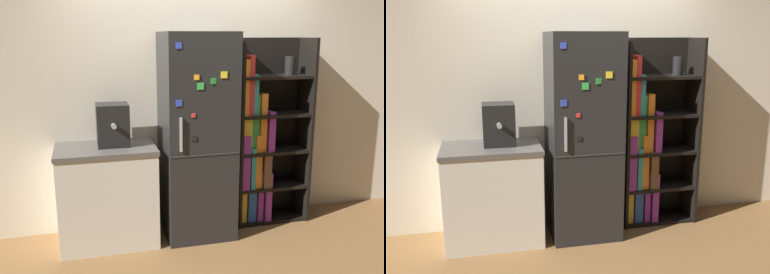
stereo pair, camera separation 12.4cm
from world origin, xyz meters
TOP-DOWN VIEW (x-y plane):
  - ground_plane at (0.00, 0.00)m, footprint 16.00×16.00m
  - wall_back at (0.00, 0.47)m, footprint 8.00×0.05m
  - refrigerator at (-0.00, 0.15)m, footprint 0.65×0.63m
  - bookshelf at (0.70, 0.29)m, footprint 0.77×0.37m
  - kitchen_counter at (-0.85, 0.16)m, footprint 0.90×0.60m
  - espresso_machine at (-0.78, 0.20)m, footprint 0.29×0.32m

SIDE VIEW (x-z plane):
  - ground_plane at x=0.00m, z-range 0.00..0.00m
  - kitchen_counter at x=-0.85m, z-range 0.00..0.92m
  - bookshelf at x=0.70m, z-range -0.11..1.77m
  - refrigerator at x=0.00m, z-range 0.00..1.93m
  - espresso_machine at x=-0.78m, z-range 0.92..1.30m
  - wall_back at x=0.00m, z-range 0.00..2.60m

